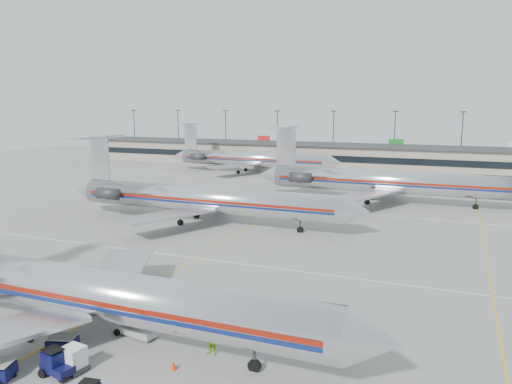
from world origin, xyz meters
The scene contains 15 objects.
ground centered at (0.00, 0.00, 0.00)m, with size 260.00×260.00×0.00m, color gray.
apron_markings centered at (0.00, 10.00, 0.01)m, with size 160.00×0.15×0.02m, color silver.
terminal centered at (0.00, 97.97, 3.16)m, with size 162.00×17.00×6.25m.
light_mast_row centered at (0.00, 112.00, 8.58)m, with size 163.60×0.40×15.28m.
jet_foreground centered at (0.30, -9.77, 3.49)m, with size 46.00×27.09×12.04m.
jet_second_row centered at (-7.76, 25.32, 3.57)m, with size 47.03×27.70×12.31m.
jet_third_row centered at (14.49, 50.73, 3.84)m, with size 48.31×29.72×13.21m.
jet_back_row centered at (-22.36, 78.26, 3.60)m, with size 45.37×27.91×12.41m.
tug_center centered at (3.68, -15.03, 0.82)m, with size 2.39×1.53×1.80m.
cart_outer centered at (1.67, -12.31, 0.57)m, with size 2.19×1.78×1.08m.
uld_container centered at (4.32, -14.16, 0.84)m, with size 1.74×1.52×1.67m.
belt_loader centered at (5.05, -8.46, 0.59)m, with size 4.29×1.86×2.21m.
ramp_worker_near centered at (4.75, -8.41, 0.90)m, with size 0.66×0.43×1.81m, color #B0C312.
ramp_worker_far centered at (11.57, -8.92, 0.98)m, with size 0.95×0.74×1.96m, color #84D614.
cone_right centered at (10.10, -11.58, 0.32)m, with size 0.46×0.46×0.63m, color #F83508.
Camera 1 is at (26.24, -37.16, 16.83)m, focal length 35.00 mm.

